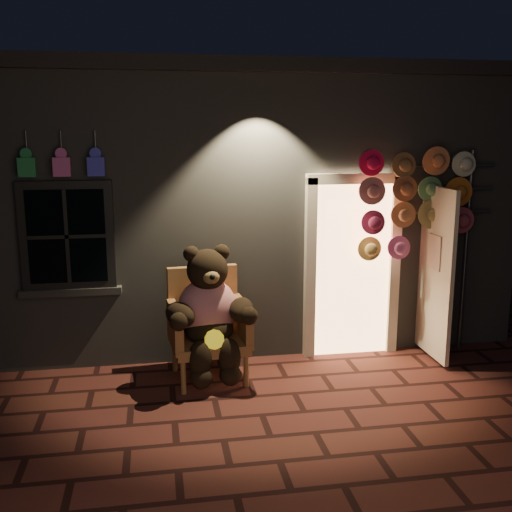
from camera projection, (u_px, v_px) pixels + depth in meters
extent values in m
plane|color=#50221E|center=(262.00, 415.00, 5.75)|extent=(60.00, 60.00, 0.00)
cube|color=slate|center=(217.00, 198.00, 9.26)|extent=(7.00, 5.00, 3.30)
cube|color=black|center=(215.00, 82.00, 8.90)|extent=(7.30, 5.30, 0.16)
cube|color=black|center=(68.00, 236.00, 6.52)|extent=(1.00, 0.10, 1.20)
cube|color=black|center=(67.00, 236.00, 6.49)|extent=(0.82, 0.06, 1.02)
cube|color=slate|center=(71.00, 292.00, 6.65)|extent=(1.10, 0.14, 0.08)
cube|color=#F2AE6D|center=(351.00, 269.00, 7.17)|extent=(0.92, 0.10, 2.10)
cube|color=beige|center=(310.00, 271.00, 7.05)|extent=(0.12, 0.12, 2.20)
cube|color=beige|center=(394.00, 268.00, 7.22)|extent=(0.12, 0.12, 2.20)
cube|color=beige|center=(355.00, 179.00, 6.91)|extent=(1.16, 0.12, 0.12)
cube|color=beige|center=(436.00, 273.00, 6.96)|extent=(0.05, 0.80, 2.00)
cube|color=#227D42|center=(27.00, 167.00, 6.23)|extent=(0.18, 0.07, 0.20)
cylinder|color=#59595E|center=(26.00, 143.00, 6.24)|extent=(0.02, 0.02, 0.25)
cube|color=#C5519A|center=(62.00, 167.00, 6.29)|extent=(0.18, 0.07, 0.20)
cylinder|color=#59595E|center=(61.00, 143.00, 6.30)|extent=(0.02, 0.02, 0.25)
cube|color=#3938C6|center=(96.00, 167.00, 6.35)|extent=(0.18, 0.07, 0.20)
cylinder|color=#59595E|center=(95.00, 143.00, 6.35)|extent=(0.02, 0.02, 0.25)
cube|color=#A1703E|center=(209.00, 343.00, 6.51)|extent=(0.85, 0.80, 0.11)
cube|color=#A1703E|center=(203.00, 300.00, 6.74)|extent=(0.79, 0.17, 0.78)
cube|color=#A1703E|center=(175.00, 327.00, 6.34)|extent=(0.16, 0.68, 0.45)
cube|color=#A1703E|center=(242.00, 321.00, 6.53)|extent=(0.16, 0.68, 0.45)
cylinder|color=#A1703E|center=(183.00, 378.00, 6.17)|extent=(0.06, 0.06, 0.36)
cylinder|color=#A1703E|center=(246.00, 371.00, 6.35)|extent=(0.06, 0.06, 0.36)
cylinder|color=#A1703E|center=(175.00, 356.00, 6.76)|extent=(0.06, 0.06, 0.36)
cylinder|color=#A1703E|center=(233.00, 350.00, 6.94)|extent=(0.06, 0.06, 0.36)
ellipsoid|color=red|center=(207.00, 309.00, 6.47)|extent=(0.70, 0.59, 0.68)
ellipsoid|color=black|center=(209.00, 329.00, 6.43)|extent=(0.58, 0.51, 0.32)
sphere|color=black|center=(207.00, 270.00, 6.33)|extent=(0.48, 0.48, 0.44)
sphere|color=black|center=(191.00, 254.00, 6.28)|extent=(0.17, 0.17, 0.17)
sphere|color=black|center=(222.00, 252.00, 6.36)|extent=(0.17, 0.17, 0.17)
ellipsoid|color=olive|center=(211.00, 277.00, 6.15)|extent=(0.18, 0.14, 0.14)
ellipsoid|color=black|center=(180.00, 315.00, 6.18)|extent=(0.42, 0.51, 0.25)
ellipsoid|color=black|center=(241.00, 310.00, 6.35)|extent=(0.35, 0.50, 0.25)
ellipsoid|color=black|center=(200.00, 360.00, 6.17)|extent=(0.25, 0.25, 0.42)
ellipsoid|color=black|center=(229.00, 357.00, 6.25)|extent=(0.25, 0.25, 0.42)
sphere|color=black|center=(201.00, 378.00, 6.15)|extent=(0.23, 0.23, 0.23)
sphere|color=black|center=(230.00, 375.00, 6.23)|extent=(0.23, 0.23, 0.23)
cylinder|color=yellow|center=(214.00, 339.00, 6.17)|extent=(0.22, 0.11, 0.20)
cylinder|color=#59595E|center=(466.00, 252.00, 7.27)|extent=(0.04, 0.04, 2.45)
cylinder|color=#59595E|center=(451.00, 166.00, 6.99)|extent=(1.09, 0.03, 0.03)
cylinder|color=#59595E|center=(450.00, 189.00, 7.05)|extent=(1.09, 0.03, 0.03)
cylinder|color=#59595E|center=(448.00, 212.00, 7.11)|extent=(1.09, 0.03, 0.03)
cylinder|color=#E90F44|center=(373.00, 163.00, 6.76)|extent=(0.31, 0.11, 0.31)
cylinder|color=#8F6038|center=(404.00, 163.00, 6.79)|extent=(0.31, 0.11, 0.31)
cylinder|color=#E9834D|center=(435.00, 163.00, 6.82)|extent=(0.31, 0.11, 0.31)
cylinder|color=beige|center=(462.00, 162.00, 6.94)|extent=(0.31, 0.11, 0.31)
cylinder|color=#D07879|center=(372.00, 191.00, 6.80)|extent=(0.31, 0.11, 0.31)
cylinder|color=#A25B39|center=(404.00, 191.00, 6.83)|extent=(0.31, 0.11, 0.31)
cylinder|color=#5C955C|center=(431.00, 190.00, 6.95)|extent=(0.31, 0.11, 0.31)
cylinder|color=orange|center=(461.00, 190.00, 6.98)|extent=(0.31, 0.11, 0.31)
cylinder|color=#A42753|center=(372.00, 219.00, 6.84)|extent=(0.31, 0.11, 0.31)
cylinder|color=#BA794F|center=(400.00, 218.00, 6.95)|extent=(0.31, 0.11, 0.31)
cylinder|color=#A09457|center=(431.00, 218.00, 6.98)|extent=(0.31, 0.11, 0.31)
cylinder|color=#B94555|center=(461.00, 217.00, 7.01)|extent=(0.31, 0.11, 0.31)
cylinder|color=tan|center=(369.00, 246.00, 6.96)|extent=(0.31, 0.11, 0.31)
cylinder|color=pink|center=(400.00, 245.00, 6.99)|extent=(0.31, 0.11, 0.31)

